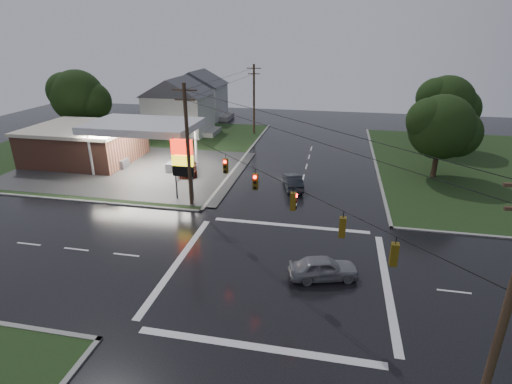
% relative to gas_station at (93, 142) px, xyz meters
% --- Properties ---
extents(ground, '(120.00, 120.00, 0.00)m').
position_rel_gas_station_xyz_m(ground, '(25.68, -19.70, -2.55)').
color(ground, black).
rests_on(ground, ground).
extents(grass_nw, '(36.00, 36.00, 0.08)m').
position_rel_gas_station_xyz_m(grass_nw, '(-0.32, 6.30, -2.51)').
color(grass_nw, '#203216').
rests_on(grass_nw, ground).
extents(gas_station, '(26.20, 18.00, 5.60)m').
position_rel_gas_station_xyz_m(gas_station, '(0.00, 0.00, 0.00)').
color(gas_station, '#2D2D2D').
rests_on(gas_station, ground).
extents(pylon_sign, '(2.00, 0.35, 6.00)m').
position_rel_gas_station_xyz_m(pylon_sign, '(15.18, -9.20, 1.46)').
color(pylon_sign, '#59595E').
rests_on(pylon_sign, ground).
extents(utility_pole_nw, '(2.20, 0.32, 11.00)m').
position_rel_gas_station_xyz_m(utility_pole_nw, '(16.18, -10.20, 3.17)').
color(utility_pole_nw, '#382619').
rests_on(utility_pole_nw, ground).
extents(utility_pole_se, '(2.20, 0.32, 11.00)m').
position_rel_gas_station_xyz_m(utility_pole_se, '(35.18, -29.20, 3.17)').
color(utility_pole_se, '#382619').
rests_on(utility_pole_se, ground).
extents(utility_pole_n, '(2.20, 0.32, 10.50)m').
position_rel_gas_station_xyz_m(utility_pole_n, '(16.18, 18.30, 2.92)').
color(utility_pole_n, '#382619').
rests_on(utility_pole_n, ground).
extents(traffic_signals, '(26.87, 26.87, 1.47)m').
position_rel_gas_station_xyz_m(traffic_signals, '(25.69, -19.72, 3.93)').
color(traffic_signals, black).
rests_on(traffic_signals, ground).
extents(house_near, '(11.05, 8.48, 8.60)m').
position_rel_gas_station_xyz_m(house_near, '(4.73, 16.30, 1.86)').
color(house_near, silver).
rests_on(house_near, ground).
extents(house_far, '(11.05, 8.48, 8.60)m').
position_rel_gas_station_xyz_m(house_far, '(3.73, 28.30, 1.86)').
color(house_far, silver).
rests_on(house_far, ground).
extents(tree_nw_behind, '(8.93, 7.60, 10.00)m').
position_rel_gas_station_xyz_m(tree_nw_behind, '(-8.17, 10.29, 3.63)').
color(tree_nw_behind, black).
rests_on(tree_nw_behind, ground).
extents(tree_ne_near, '(7.99, 6.80, 8.98)m').
position_rel_gas_station_xyz_m(tree_ne_near, '(39.82, 2.29, 3.01)').
color(tree_ne_near, black).
rests_on(tree_ne_near, ground).
extents(tree_ne_far, '(8.46, 7.20, 9.80)m').
position_rel_gas_station_xyz_m(tree_ne_far, '(42.83, 14.29, 3.63)').
color(tree_ne_far, black).
rests_on(tree_ne_far, ground).
extents(car_north, '(2.73, 4.84, 1.51)m').
position_rel_gas_station_xyz_m(car_north, '(24.88, -4.17, -1.79)').
color(car_north, '#202428').
rests_on(car_north, ground).
extents(car_crossing, '(4.77, 2.96, 1.51)m').
position_rel_gas_station_xyz_m(car_crossing, '(28.66, -19.81, -1.79)').
color(car_crossing, gray).
rests_on(car_crossing, ground).
extents(car_pump, '(3.64, 5.30, 1.42)m').
position_rel_gas_station_xyz_m(car_pump, '(12.68, -1.82, -1.83)').
color(car_pump, '#511E12').
rests_on(car_pump, ground).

